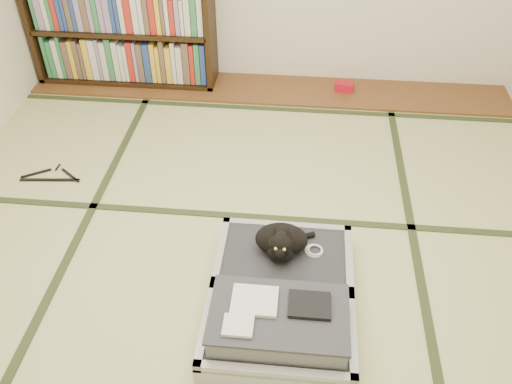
{
  "coord_description": "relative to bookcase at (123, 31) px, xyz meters",
  "views": [
    {
      "loc": [
        0.29,
        -2.08,
        2.29
      ],
      "look_at": [
        0.05,
        0.35,
        0.25
      ],
      "focal_mm": 38.0,
      "sensor_mm": 36.0,
      "label": 1
    }
  ],
  "objects": [
    {
      "name": "cable_coil",
      "position": [
        1.63,
        -2.07,
        -0.3
      ],
      "size": [
        0.1,
        0.1,
        0.02
      ],
      "color": "white",
      "rests_on": "suitcase"
    },
    {
      "name": "tatami_borders",
      "position": [
        1.22,
        -1.57,
        -0.45
      ],
      "size": [
        4.0,
        4.5,
        0.01
      ],
      "color": "#2D381E",
      "rests_on": "ground"
    },
    {
      "name": "hanger",
      "position": [
        -0.16,
        -1.41,
        -0.44
      ],
      "size": [
        0.42,
        0.21,
        0.01
      ],
      "color": "black",
      "rests_on": "floor"
    },
    {
      "name": "room_shell",
      "position": [
        1.22,
        -2.07,
        1.01
      ],
      "size": [
        4.5,
        4.5,
        4.5
      ],
      "color": "white",
      "rests_on": "ground"
    },
    {
      "name": "red_item",
      "position": [
        1.85,
        -0.04,
        -0.4
      ],
      "size": [
        0.16,
        0.11,
        0.07
      ],
      "primitive_type": "cube",
      "rotation": [
        0.0,
        0.0,
        -0.17
      ],
      "color": "#B50E22",
      "rests_on": "wood_strip"
    },
    {
      "name": "cat",
      "position": [
        1.45,
        -2.1,
        -0.21
      ],
      "size": [
        0.33,
        0.33,
        0.26
      ],
      "color": "black",
      "rests_on": "suitcase"
    },
    {
      "name": "wood_strip",
      "position": [
        1.22,
        -0.07,
        -0.44
      ],
      "size": [
        4.0,
        0.5,
        0.02
      ],
      "primitive_type": "cube",
      "color": "brown",
      "rests_on": "ground"
    },
    {
      "name": "bookcase",
      "position": [
        0.0,
        0.0,
        0.0
      ],
      "size": [
        1.5,
        0.34,
        0.97
      ],
      "color": "black",
      "rests_on": "wood_strip"
    },
    {
      "name": "floor",
      "position": [
        1.22,
        -2.07,
        -0.45
      ],
      "size": [
        4.5,
        4.5,
        0.0
      ],
      "primitive_type": "plane",
      "color": "#C8C885",
      "rests_on": "ground"
    },
    {
      "name": "suitcase",
      "position": [
        1.46,
        -2.39,
        -0.35
      ],
      "size": [
        0.74,
        0.98,
        0.29
      ],
      "color": "#9E9EA2",
      "rests_on": "floor"
    }
  ]
}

